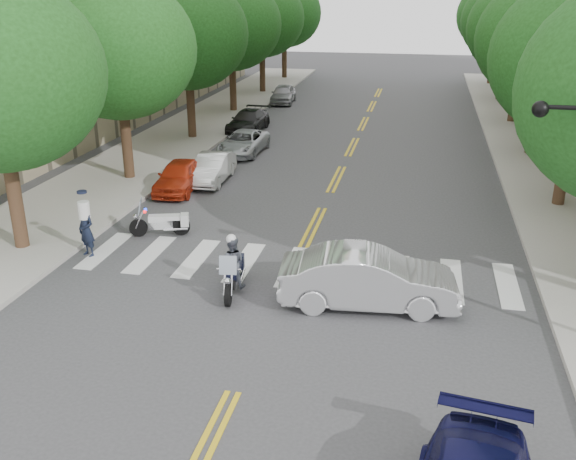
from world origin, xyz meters
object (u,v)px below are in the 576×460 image
(convertible, at_px, (369,279))
(motorcycle_parked, at_px, (165,223))
(officer_standing, at_px, (86,230))
(motorcycle_police, at_px, (232,266))

(convertible, bearing_deg, motorcycle_parked, 57.38)
(motorcycle_parked, height_order, officer_standing, officer_standing)
(motorcycle_parked, bearing_deg, officer_standing, 123.32)
(motorcycle_police, xyz_separation_m, motorcycle_parked, (-3.45, 3.61, -0.31))
(motorcycle_police, distance_m, convertible, 3.74)
(motorcycle_police, bearing_deg, motorcycle_parked, -54.11)
(motorcycle_parked, distance_m, officer_standing, 2.76)
(motorcycle_police, height_order, convertible, motorcycle_police)
(motorcycle_police, height_order, motorcycle_parked, motorcycle_police)
(motorcycle_police, xyz_separation_m, officer_standing, (-5.16, 1.49, 0.09))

